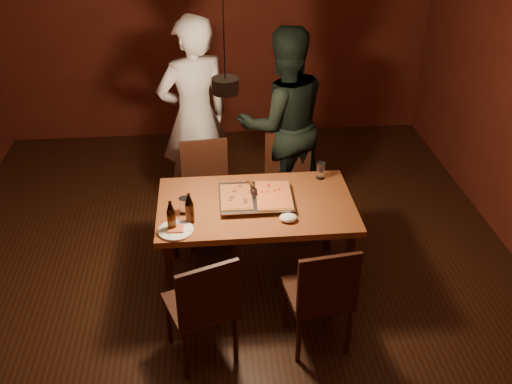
{
  "coord_description": "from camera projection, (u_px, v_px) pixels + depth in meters",
  "views": [
    {
      "loc": [
        -0.12,
        -3.54,
        3.09
      ],
      "look_at": [
        0.21,
        0.12,
        0.85
      ],
      "focal_mm": 40.0,
      "sensor_mm": 36.0,
      "label": 1
    }
  ],
  "objects": [
    {
      "name": "napkin",
      "position": [
        288.0,
        218.0,
        4.14
      ],
      "size": [
        0.13,
        0.1,
        0.06
      ],
      "primitive_type": "ellipsoid",
      "color": "white",
      "rests_on": "dining_table"
    },
    {
      "name": "chair_far_right",
      "position": [
        288.0,
        174.0,
        5.18
      ],
      "size": [
        0.45,
        0.45,
        0.49
      ],
      "rotation": [
        0.0,
        0.0,
        3.06
      ],
      "color": "#38190F",
      "rests_on": "floor"
    },
    {
      "name": "beer_bottle_b",
      "position": [
        189.0,
        208.0,
        4.08
      ],
      "size": [
        0.06,
        0.06,
        0.24
      ],
      "color": "black",
      "rests_on": "dining_table"
    },
    {
      "name": "pizza_meat",
      "position": [
        236.0,
        197.0,
        4.33
      ],
      "size": [
        0.24,
        0.37,
        0.02
      ],
      "primitive_type": "cube",
      "rotation": [
        0.0,
        0.0,
        -0.01
      ],
      "color": "maroon",
      "rests_on": "pizza_tray"
    },
    {
      "name": "diner_white",
      "position": [
        195.0,
        117.0,
        5.26
      ],
      "size": [
        0.81,
        0.69,
        1.89
      ],
      "primitive_type": "imported",
      "rotation": [
        0.0,
        0.0,
        3.54
      ],
      "color": "silver",
      "rests_on": "floor"
    },
    {
      "name": "diner_dark",
      "position": [
        283.0,
        123.0,
        5.25
      ],
      "size": [
        0.99,
        0.83,
        1.8
      ],
      "primitive_type": "imported",
      "rotation": [
        0.0,
        0.0,
        3.33
      ],
      "color": "black",
      "rests_on": "floor"
    },
    {
      "name": "plate_slice",
      "position": [
        176.0,
        230.0,
        4.03
      ],
      "size": [
        0.25,
        0.25,
        0.03
      ],
      "color": "white",
      "rests_on": "dining_table"
    },
    {
      "name": "beer_bottle_a",
      "position": [
        171.0,
        216.0,
        4.0
      ],
      "size": [
        0.06,
        0.06,
        0.24
      ],
      "color": "black",
      "rests_on": "dining_table"
    },
    {
      "name": "pizza_tray",
      "position": [
        256.0,
        199.0,
        4.37
      ],
      "size": [
        0.56,
        0.47,
        0.05
      ],
      "primitive_type": "cube",
      "rotation": [
        0.0,
        0.0,
        0.03
      ],
      "color": "silver",
      "rests_on": "dining_table"
    },
    {
      "name": "chair_near_right",
      "position": [
        322.0,
        290.0,
        3.83
      ],
      "size": [
        0.47,
        0.47,
        0.49
      ],
      "rotation": [
        0.0,
        0.0,
        0.13
      ],
      "color": "#38190F",
      "rests_on": "floor"
    },
    {
      "name": "spatula",
      "position": [
        256.0,
        192.0,
        4.38
      ],
      "size": [
        0.15,
        0.26,
        0.04
      ],
      "primitive_type": null,
      "rotation": [
        0.0,
        0.0,
        0.27
      ],
      "color": "silver",
      "rests_on": "pizza_tray"
    },
    {
      "name": "pendant_lamp",
      "position": [
        225.0,
        84.0,
        3.71
      ],
      "size": [
        0.18,
        0.18,
        1.1
      ],
      "color": "black",
      "rests_on": "ceiling"
    },
    {
      "name": "dining_table",
      "position": [
        256.0,
        211.0,
        4.4
      ],
      "size": [
        1.5,
        0.9,
        0.75
      ],
      "color": "brown",
      "rests_on": "floor"
    },
    {
      "name": "chair_near_left",
      "position": [
        204.0,
        301.0,
        3.73
      ],
      "size": [
        0.54,
        0.54,
        0.49
      ],
      "rotation": [
        0.0,
        0.0,
        0.35
      ],
      "color": "#38190F",
      "rests_on": "floor"
    },
    {
      "name": "room_shell",
      "position": [
        227.0,
        134.0,
        3.9
      ],
      "size": [
        6.0,
        6.0,
        6.0
      ],
      "color": "#351A0E",
      "rests_on": "ground"
    },
    {
      "name": "chair_far_left",
      "position": [
        206.0,
        182.0,
        5.06
      ],
      "size": [
        0.46,
        0.46,
        0.49
      ],
      "rotation": [
        0.0,
        0.0,
        3.25
      ],
      "color": "#38190F",
      "rests_on": "floor"
    },
    {
      "name": "water_glass_right",
      "position": [
        321.0,
        171.0,
        4.65
      ],
      "size": [
        0.07,
        0.07,
        0.14
      ],
      "primitive_type": "cylinder",
      "color": "silver",
      "rests_on": "dining_table"
    },
    {
      "name": "water_glass_left",
      "position": [
        184.0,
        206.0,
        4.21
      ],
      "size": [
        0.08,
        0.08,
        0.13
      ],
      "primitive_type": "cylinder",
      "color": "silver",
      "rests_on": "dining_table"
    },
    {
      "name": "pizza_cheese",
      "position": [
        274.0,
        195.0,
        4.35
      ],
      "size": [
        0.28,
        0.43,
        0.02
      ],
      "primitive_type": "cube",
      "rotation": [
        0.0,
        0.0,
        -0.04
      ],
      "color": "gold",
      "rests_on": "pizza_tray"
    }
  ]
}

